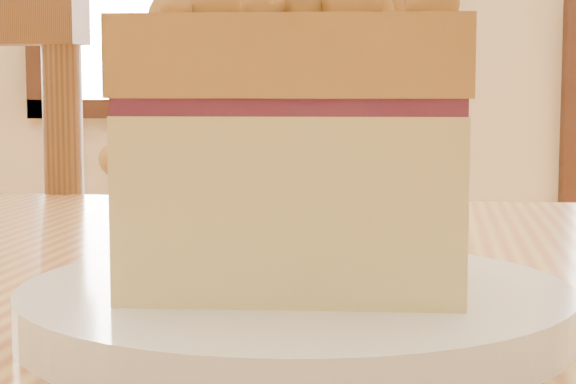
{
  "coord_description": "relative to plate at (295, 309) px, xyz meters",
  "views": [
    {
      "loc": [
        0.12,
        -0.34,
        0.85
      ],
      "look_at": [
        0.16,
        0.09,
        0.8
      ],
      "focal_mm": 62.0,
      "sensor_mm": 36.0,
      "label": 1
    }
  ],
  "objects": [
    {
      "name": "cake_slice",
      "position": [
        0.0,
        0.0,
        0.07
      ],
      "size": [
        0.15,
        0.12,
        0.12
      ],
      "rotation": [
        0.0,
        0.0,
        -0.17
      ],
      "color": "#D4B577",
      "rests_on": "plate"
    },
    {
      "name": "plate",
      "position": [
        0.0,
        0.0,
        0.0
      ],
      "size": [
        0.23,
        0.23,
        0.02
      ],
      "color": "white",
      "rests_on": "cafe_table_main"
    }
  ]
}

